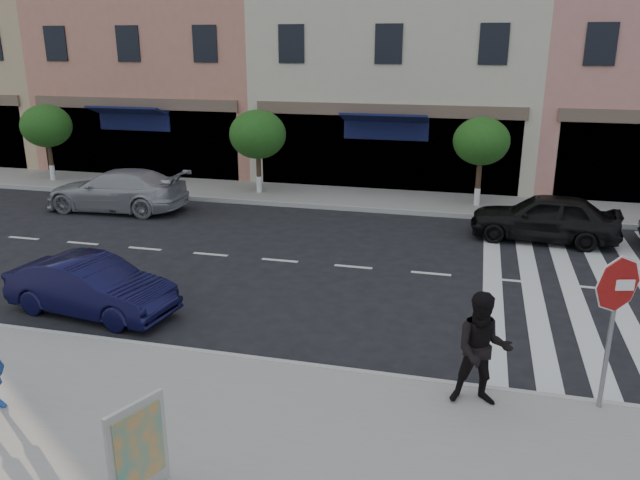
{
  "coord_description": "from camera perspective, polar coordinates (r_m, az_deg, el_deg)",
  "views": [
    {
      "loc": [
        2.93,
        -10.94,
        5.58
      ],
      "look_at": [
        -0.32,
        1.76,
        1.4
      ],
      "focal_mm": 35.0,
      "sensor_mm": 36.0,
      "label": 1
    }
  ],
  "objects": [
    {
      "name": "car_far_left",
      "position": [
        22.6,
        -18.09,
        4.36
      ],
      "size": [
        4.94,
        2.12,
        1.42
      ],
      "primitive_type": "imported",
      "rotation": [
        0.0,
        0.0,
        -1.54
      ],
      "color": "#9A9B9F",
      "rests_on": "ground"
    },
    {
      "name": "car_far_mid",
      "position": [
        19.28,
        19.84,
        1.97
      ],
      "size": [
        4.27,
        2.0,
        1.41
      ],
      "primitive_type": "imported",
      "rotation": [
        0.0,
        0.0,
        -1.65
      ],
      "color": "black",
      "rests_on": "ground"
    },
    {
      "name": "sidewalk_far",
      "position": [
        22.81,
        6.55,
        3.6
      ],
      "size": [
        60.0,
        3.0,
        0.15
      ],
      "primitive_type": "cube",
      "color": "gray",
      "rests_on": "ground"
    },
    {
      "name": "street_tree_c",
      "position": [
        21.98,
        14.54,
        8.7
      ],
      "size": [
        1.9,
        1.9,
        3.04
      ],
      "color": "#473323",
      "rests_on": "sidewalk_far"
    },
    {
      "name": "car_near_mid",
      "position": [
        14.15,
        -20.18,
        -4.02
      ],
      "size": [
        3.85,
        1.78,
        1.22
      ],
      "primitive_type": "imported",
      "rotation": [
        0.0,
        0.0,
        1.44
      ],
      "color": "black",
      "rests_on": "ground"
    },
    {
      "name": "street_tree_wb",
      "position": [
        23.37,
        -5.72,
        9.55
      ],
      "size": [
        2.1,
        2.1,
        3.06
      ],
      "color": "#473323",
      "rests_on": "sidewalk_far"
    },
    {
      "name": "sidewalk_near",
      "position": [
        9.52,
        -6.69,
        -17.79
      ],
      "size": [
        60.0,
        4.5,
        0.15
      ],
      "primitive_type": "cube",
      "color": "gray",
      "rests_on": "ground"
    },
    {
      "name": "building_west_mid",
      "position": [
        31.25,
        -12.92,
        19.88
      ],
      "size": [
        10.0,
        9.0,
        14.0
      ],
      "primitive_type": "cube",
      "color": "tan",
      "rests_on": "ground"
    },
    {
      "name": "building_centre",
      "position": [
        28.15,
        7.7,
        17.37
      ],
      "size": [
        11.0,
        9.0,
        11.0
      ],
      "primitive_type": "cube",
      "color": "beige",
      "rests_on": "ground"
    },
    {
      "name": "ground",
      "position": [
        12.63,
        -0.58,
        -8.55
      ],
      "size": [
        120.0,
        120.0,
        0.0
      ],
      "primitive_type": "plane",
      "color": "black",
      "rests_on": "ground"
    },
    {
      "name": "walker",
      "position": [
        10.02,
        14.63,
        -9.67
      ],
      "size": [
        0.98,
        0.81,
        1.85
      ],
      "primitive_type": "imported",
      "rotation": [
        0.0,
        0.0,
        0.12
      ],
      "color": "black",
      "rests_on": "sidewalk_near"
    },
    {
      "name": "street_tree_wa",
      "position": [
        27.75,
        -23.74,
        9.5
      ],
      "size": [
        2.0,
        2.0,
        3.05
      ],
      "color": "#473323",
      "rests_on": "sidewalk_far"
    },
    {
      "name": "stop_sign",
      "position": [
        10.18,
        25.42,
        -4.92
      ],
      "size": [
        0.86,
        0.27,
        2.5
      ],
      "rotation": [
        0.0,
        0.0,
        0.27
      ],
      "color": "gray",
      "rests_on": "sidewalk_near"
    },
    {
      "name": "poster_board",
      "position": [
        8.39,
        -16.26,
        -18.02
      ],
      "size": [
        0.39,
        0.81,
        1.3
      ],
      "rotation": [
        0.0,
        0.0,
        -0.4
      ],
      "color": "beige",
      "rests_on": "sidewalk_near"
    }
  ]
}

